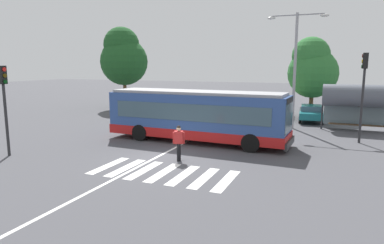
% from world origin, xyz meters
% --- Properties ---
extents(ground_plane, '(160.00, 160.00, 0.00)m').
position_xyz_m(ground_plane, '(0.00, 0.00, 0.00)').
color(ground_plane, '#47474C').
extents(city_transit_bus, '(11.09, 3.01, 3.06)m').
position_xyz_m(city_transit_bus, '(0.03, 4.16, 1.59)').
color(city_transit_bus, black).
rests_on(city_transit_bus, ground_plane).
extents(pedestrian_crossing_street, '(0.56, 0.36, 1.72)m').
position_xyz_m(pedestrian_crossing_street, '(0.79, -0.09, 0.97)').
color(pedestrian_crossing_street, black).
rests_on(pedestrian_crossing_street, ground_plane).
extents(parked_car_blue, '(2.02, 4.58, 1.35)m').
position_xyz_m(parked_car_blue, '(-4.66, 15.43, 0.77)').
color(parked_car_blue, black).
rests_on(parked_car_blue, ground_plane).
extents(parked_car_black, '(2.00, 4.56, 1.35)m').
position_xyz_m(parked_car_black, '(-1.95, 15.08, 0.77)').
color(parked_car_black, black).
rests_on(parked_car_black, ground_plane).
extents(parked_car_white, '(2.01, 4.57, 1.35)m').
position_xyz_m(parked_car_white, '(0.71, 15.06, 0.77)').
color(parked_car_white, black).
rests_on(parked_car_white, ground_plane).
extents(parked_car_champagne, '(2.04, 4.59, 1.35)m').
position_xyz_m(parked_car_champagne, '(3.27, 15.52, 0.77)').
color(parked_car_champagne, black).
rests_on(parked_car_champagne, ground_plane).
extents(parked_car_teal, '(2.15, 4.62, 1.35)m').
position_xyz_m(parked_car_teal, '(5.93, 14.90, 0.77)').
color(parked_car_teal, black).
rests_on(parked_car_teal, ground_plane).
extents(traffic_light_near_corner, '(0.33, 0.32, 4.53)m').
position_xyz_m(traffic_light_near_corner, '(-7.61, -2.51, 3.05)').
color(traffic_light_near_corner, '#28282B').
rests_on(traffic_light_near_corner, ground_plane).
extents(traffic_light_far_corner, '(0.33, 0.32, 5.26)m').
position_xyz_m(traffic_light_far_corner, '(9.09, 7.51, 3.50)').
color(traffic_light_far_corner, '#28282B').
rests_on(traffic_light_far_corner, ground_plane).
extents(bus_stop_shelter, '(4.60, 1.54, 3.25)m').
position_xyz_m(bus_stop_shelter, '(9.10, 11.56, 2.42)').
color(bus_stop_shelter, '#28282B').
rests_on(bus_stop_shelter, ground_plane).
extents(twin_arm_street_lamp, '(4.17, 0.32, 8.18)m').
position_xyz_m(twin_arm_street_lamp, '(4.87, 10.98, 5.08)').
color(twin_arm_street_lamp, '#939399').
rests_on(twin_arm_street_lamp, ground_plane).
extents(background_tree_left, '(5.00, 5.00, 8.59)m').
position_xyz_m(background_tree_left, '(-13.31, 16.77, 5.48)').
color(background_tree_left, brown).
rests_on(background_tree_left, ground_plane).
extents(background_tree_right, '(4.34, 4.34, 7.04)m').
position_xyz_m(background_tree_right, '(5.68, 17.51, 4.33)').
color(background_tree_right, brown).
rests_on(background_tree_right, ground_plane).
extents(crosswalk_painted_stripes, '(6.07, 2.80, 0.01)m').
position_xyz_m(crosswalk_painted_stripes, '(0.95, -2.07, 0.00)').
color(crosswalk_painted_stripes, silver).
rests_on(crosswalk_painted_stripes, ground_plane).
extents(lane_center_line, '(0.16, 24.00, 0.01)m').
position_xyz_m(lane_center_line, '(-0.50, 2.00, 0.00)').
color(lane_center_line, silver).
rests_on(lane_center_line, ground_plane).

